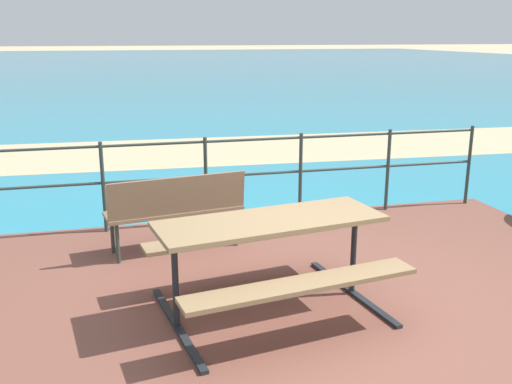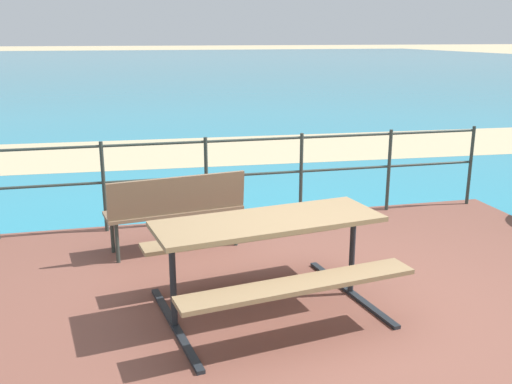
% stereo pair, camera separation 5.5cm
% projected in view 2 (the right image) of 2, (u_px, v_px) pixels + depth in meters
% --- Properties ---
extents(ground_plane, '(240.00, 240.00, 0.00)m').
position_uv_depth(ground_plane, '(322.00, 315.00, 4.78)').
color(ground_plane, tan).
extents(patio_paving, '(6.40, 5.20, 0.06)m').
position_uv_depth(patio_paving, '(322.00, 311.00, 4.78)').
color(patio_paving, brown).
rests_on(patio_paving, ground).
extents(sea_water, '(90.00, 90.00, 0.01)m').
position_uv_depth(sea_water, '(137.00, 66.00, 42.26)').
color(sea_water, teal).
rests_on(sea_water, ground).
extents(beach_strip, '(54.08, 5.38, 0.01)m').
position_uv_depth(beach_strip, '(200.00, 151.00, 11.46)').
color(beach_strip, tan).
rests_on(beach_strip, ground).
extents(picnic_table, '(2.02, 1.65, 0.79)m').
position_uv_depth(picnic_table, '(268.00, 242.00, 4.58)').
color(picnic_table, '#8C704C').
rests_on(picnic_table, patio_paving).
extents(park_bench, '(1.47, 0.64, 0.84)m').
position_uv_depth(park_bench, '(176.00, 205.00, 5.89)').
color(park_bench, '#7A6047').
rests_on(park_bench, patio_paving).
extents(railing_fence, '(5.94, 0.04, 1.05)m').
position_uv_depth(railing_fence, '(255.00, 168.00, 6.87)').
color(railing_fence, '#2D3833').
rests_on(railing_fence, patio_paving).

